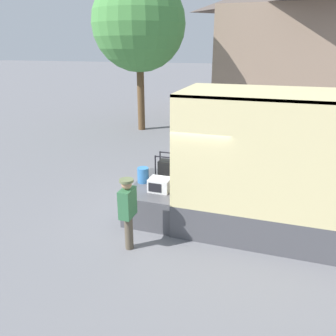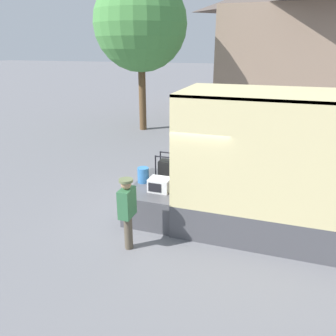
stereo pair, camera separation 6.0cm
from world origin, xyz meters
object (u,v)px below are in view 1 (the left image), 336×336
Objects in this scene: portable_generator at (170,169)px; orange_bucket at (143,175)px; worker_person at (128,208)px; microwave at (160,185)px; street_tree at (139,24)px.

portable_generator is 0.80m from orange_bucket.
portable_generator is at bearing 85.44° from worker_person.
street_tree is (-4.08, 8.78, 4.16)m from microwave.
worker_person is (0.38, -1.79, -0.01)m from orange_bucket.
microwave is at bearing 81.33° from worker_person.
microwave is 0.95m from portable_generator.
microwave is 0.31× the size of worker_person.
orange_bucket is (-0.59, 0.39, 0.04)m from microwave.
worker_person is at bearing -94.56° from portable_generator.
worker_person is at bearing -69.19° from street_tree.
microwave is 1.42m from worker_person.
microwave is 0.71m from orange_bucket.
portable_generator reaches higher than microwave.
street_tree is (-3.49, 8.39, 4.12)m from orange_bucket.
microwave is 1.28× the size of orange_bucket.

